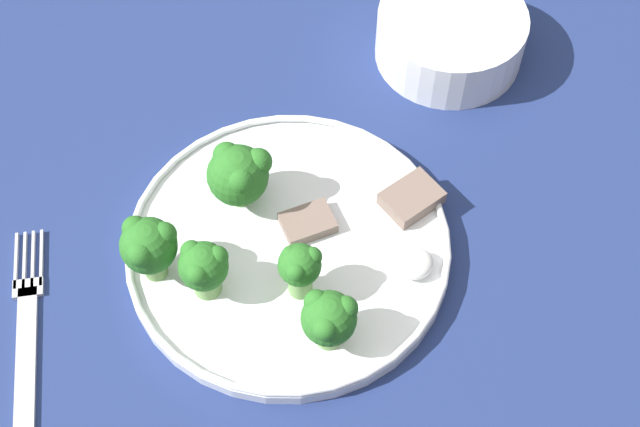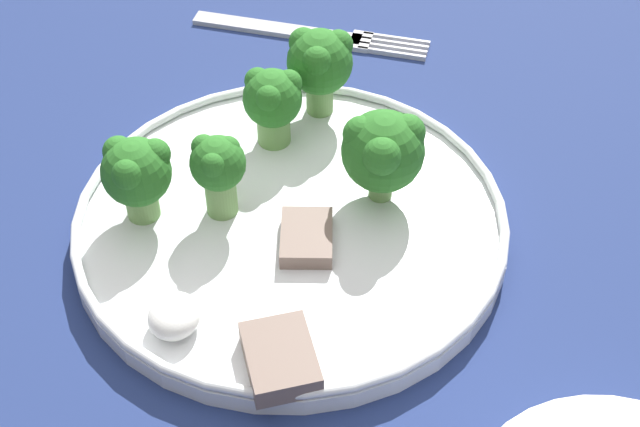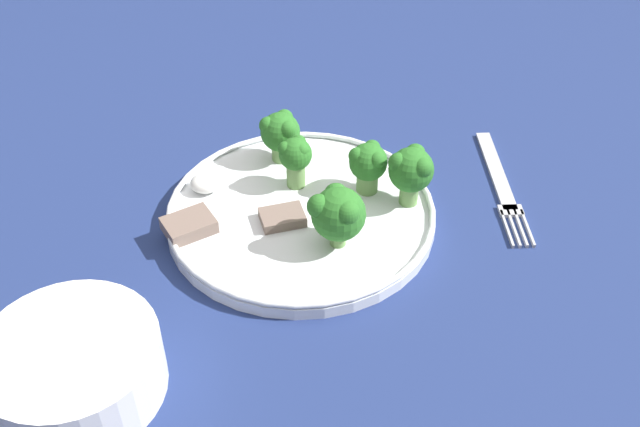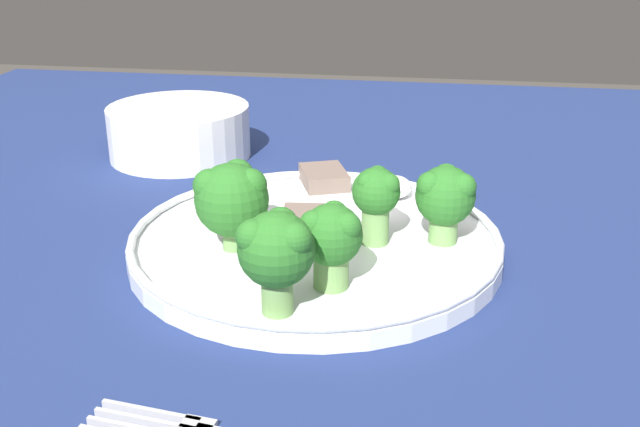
{
  "view_description": "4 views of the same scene",
  "coord_description": "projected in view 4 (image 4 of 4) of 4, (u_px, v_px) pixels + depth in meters",
  "views": [
    {
      "loc": [
        -0.05,
        -0.32,
        1.34
      ],
      "look_at": [
        0.05,
        0.03,
        0.77
      ],
      "focal_mm": 50.0,
      "sensor_mm": 36.0,
      "label": 1
    },
    {
      "loc": [
        0.4,
        0.1,
        1.11
      ],
      "look_at": [
        0.04,
        0.06,
        0.75
      ],
      "focal_mm": 50.0,
      "sensor_mm": 36.0,
      "label": 2
    },
    {
      "loc": [
        0.1,
        0.59,
        1.2
      ],
      "look_at": [
        0.01,
        0.06,
        0.74
      ],
      "focal_mm": 42.0,
      "sensor_mm": 36.0,
      "label": 3
    },
    {
      "loc": [
        -0.45,
        -0.04,
        0.95
      ],
      "look_at": [
        0.02,
        0.03,
        0.75
      ],
      "focal_mm": 42.0,
      "sensor_mm": 36.0,
      "label": 4
    }
  ],
  "objects": [
    {
      "name": "table",
      "position": [
        360.0,
        376.0,
        0.54
      ],
      "size": [
        1.2,
        1.18,
        0.72
      ],
      "color": "navy",
      "rests_on": "ground_plane"
    },
    {
      "name": "dinner_plate",
      "position": [
        315.0,
        242.0,
        0.53
      ],
      "size": [
        0.26,
        0.26,
        0.02
      ],
      "color": "white",
      "rests_on": "table"
    },
    {
      "name": "cream_bowl",
      "position": [
        180.0,
        132.0,
        0.73
      ],
      "size": [
        0.14,
        0.14,
        0.05
      ],
      "color": "white",
      "rests_on": "table"
    },
    {
      "name": "broccoli_floret_near_rim_left",
      "position": [
        376.0,
        195.0,
        0.51
      ],
      "size": [
        0.03,
        0.03,
        0.05
      ],
      "color": "#709E56",
      "rests_on": "dinner_plate"
    },
    {
      "name": "broccoli_floret_center_left",
      "position": [
        445.0,
        196.0,
        0.51
      ],
      "size": [
        0.04,
        0.04,
        0.06
      ],
      "color": "#709E56",
      "rests_on": "dinner_plate"
    },
    {
      "name": "broccoli_floret_back_left",
      "position": [
        276.0,
        249.0,
        0.42
      ],
      "size": [
        0.05,
        0.04,
        0.06
      ],
      "color": "#709E56",
      "rests_on": "dinner_plate"
    },
    {
      "name": "broccoli_floret_front_left",
      "position": [
        331.0,
        237.0,
        0.45
      ],
      "size": [
        0.04,
        0.04,
        0.05
      ],
      "color": "#709E56",
      "rests_on": "dinner_plate"
    },
    {
      "name": "broccoli_floret_center_back",
      "position": [
        233.0,
        196.0,
        0.5
      ],
      "size": [
        0.05,
        0.05,
        0.06
      ],
      "color": "#709E56",
      "rests_on": "dinner_plate"
    },
    {
      "name": "meat_slice_front_slice",
      "position": [
        303.0,
        219.0,
        0.55
      ],
      "size": [
        0.04,
        0.03,
        0.01
      ],
      "color": "#756056",
      "rests_on": "dinner_plate"
    },
    {
      "name": "meat_slice_middle_slice",
      "position": [
        324.0,
        177.0,
        0.63
      ],
      "size": [
        0.06,
        0.05,
        0.01
      ],
      "color": "#756056",
      "rests_on": "dinner_plate"
    },
    {
      "name": "sauce_dollop",
      "position": [
        394.0,
        187.0,
        0.6
      ],
      "size": [
        0.03,
        0.03,
        0.02
      ],
      "color": "white",
      "rests_on": "dinner_plate"
    }
  ]
}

